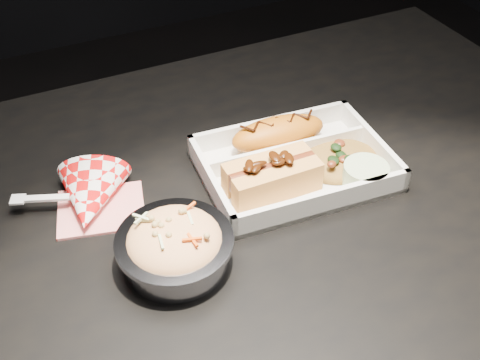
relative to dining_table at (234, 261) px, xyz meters
name	(u,v)px	position (x,y,z in m)	size (l,w,h in m)	color
dining_table	(234,261)	(0.00, 0.00, 0.00)	(1.20, 0.80, 0.75)	black
food_tray	(294,167)	(0.11, 0.04, 0.10)	(0.26, 0.20, 0.04)	silver
fried_pastry	(278,133)	(0.11, 0.09, 0.12)	(0.14, 0.06, 0.05)	#C16613
hotdog	(272,174)	(0.06, 0.02, 0.12)	(0.12, 0.06, 0.06)	#DE994B
fried_rice_mound	(341,154)	(0.17, 0.02, 0.11)	(0.11, 0.09, 0.03)	olive
cupcake_liner	(365,175)	(0.18, -0.03, 0.11)	(0.06, 0.06, 0.03)	#B5CC9A
foil_coleslaw_cup	(175,245)	(-0.10, -0.05, 0.12)	(0.14, 0.14, 0.07)	silver
napkin_fork	(90,198)	(-0.16, 0.09, 0.11)	(0.17, 0.14, 0.10)	red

